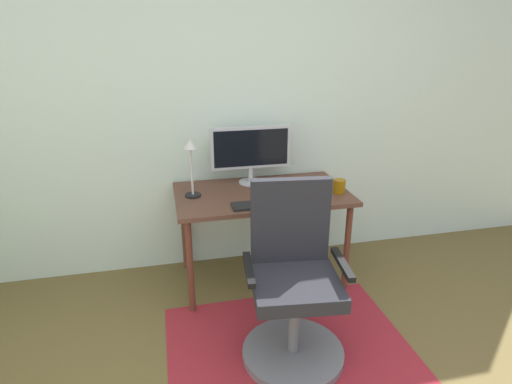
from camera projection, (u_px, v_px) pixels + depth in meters
wall_back at (251, 98)px, 3.13m from camera, size 6.00×0.10×2.60m
area_rug at (288, 344)px, 2.51m from camera, size 1.42×1.02×0.01m
desk at (262, 202)px, 2.98m from camera, size 1.22×0.70×0.70m
monitor at (251, 150)px, 3.05m from camera, size 0.59×0.18×0.43m
keyboard at (265, 204)px, 2.72m from camera, size 0.43×0.13×0.02m
computer_mouse at (314, 198)px, 2.80m from camera, size 0.06×0.10×0.03m
coffee_cup at (339, 186)px, 2.92m from camera, size 0.08×0.08×0.10m
cell_phone at (304, 192)px, 2.95m from camera, size 0.08×0.15×0.01m
desk_lamp at (191, 159)px, 2.78m from camera, size 0.11×0.11×0.40m
office_chair at (293, 293)px, 2.33m from camera, size 0.58×0.58×1.02m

